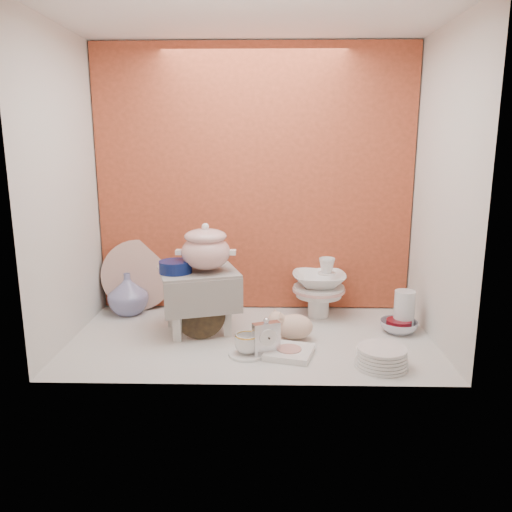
{
  "coord_description": "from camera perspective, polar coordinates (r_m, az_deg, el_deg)",
  "views": [
    {
      "loc": [
        0.08,
        -2.38,
        0.97
      ],
      "look_at": [
        0.02,
        0.02,
        0.42
      ],
      "focal_mm": 35.36,
      "sensor_mm": 36.0,
      "label": 1
    }
  ],
  "objects": [
    {
      "name": "plush_pig",
      "position": [
        2.54,
        4.36,
        -7.92
      ],
      "size": [
        0.28,
        0.23,
        0.14
      ],
      "primitive_type": "ellipsoid",
      "rotation": [
        0.0,
        0.0,
        -0.34
      ],
      "color": "beige",
      "rests_on": "ground"
    },
    {
      "name": "cobalt_bowl",
      "position": [
        2.55,
        -9.08,
        -1.21
      ],
      "size": [
        0.17,
        0.17,
        0.06
      ],
      "primitive_type": "cylinder",
      "rotation": [
        0.0,
        0.0,
        -0.05
      ],
      "color": "#0B1853",
      "rests_on": "step_stool"
    },
    {
      "name": "blue_white_vase",
      "position": [
        2.97,
        -14.28,
        -4.16
      ],
      "size": [
        0.27,
        0.27,
        0.24
      ],
      "primitive_type": "imported",
      "rotation": [
        0.0,
        0.0,
        -0.22
      ],
      "color": "silver",
      "rests_on": "ground"
    },
    {
      "name": "crystal_bowl",
      "position": [
        2.74,
        15.83,
        -7.68
      ],
      "size": [
        0.23,
        0.23,
        0.06
      ],
      "primitive_type": "imported",
      "rotation": [
        0.0,
        0.0,
        0.22
      ],
      "color": "silver",
      "rests_on": "ground"
    },
    {
      "name": "porcelain_tower",
      "position": [
        2.85,
        7.12,
        -3.51
      ],
      "size": [
        0.37,
        0.37,
        0.34
      ],
      "primitive_type": null,
      "rotation": [
        0.0,
        0.0,
        -0.27
      ],
      "color": "white",
      "rests_on": "ground"
    },
    {
      "name": "teacup_saucer",
      "position": [
        2.38,
        -1.01,
        -11.0
      ],
      "size": [
        0.19,
        0.19,
        0.01
      ],
      "primitive_type": "cylinder",
      "rotation": [
        0.0,
        0.0,
        -0.08
      ],
      "color": "white",
      "rests_on": "ground"
    },
    {
      "name": "floral_platter",
      "position": [
        3.02,
        -13.25,
        -2.12
      ],
      "size": [
        0.42,
        0.16,
        0.41
      ],
      "primitive_type": null,
      "rotation": [
        0.0,
        0.0,
        0.18
      ],
      "color": "silver",
      "rests_on": "ground"
    },
    {
      "name": "niche_shell",
      "position": [
        2.56,
        -0.37,
        11.99
      ],
      "size": [
        1.86,
        1.03,
        1.53
      ],
      "color": "#C25030",
      "rests_on": "ground"
    },
    {
      "name": "mantel_clock",
      "position": [
        2.33,
        1.16,
        -9.21
      ],
      "size": [
        0.13,
        0.09,
        0.18
      ],
      "primitive_type": "cube",
      "rotation": [
        0.0,
        0.0,
        0.39
      ],
      "color": "silver",
      "rests_on": "ground"
    },
    {
      "name": "gold_rim_teacup",
      "position": [
        2.36,
        -1.02,
        -9.84
      ],
      "size": [
        0.13,
        0.13,
        0.09
      ],
      "primitive_type": "imported",
      "rotation": [
        0.0,
        0.0,
        -0.13
      ],
      "color": "white",
      "rests_on": "teacup_saucer"
    },
    {
      "name": "step_stool",
      "position": [
        2.63,
        -6.48,
        -5.06
      ],
      "size": [
        0.47,
        0.43,
        0.33
      ],
      "primitive_type": null,
      "rotation": [
        0.0,
        0.0,
        0.3
      ],
      "color": "silver",
      "rests_on": "ground"
    },
    {
      "name": "lattice_dish",
      "position": [
        2.38,
        3.77,
        -10.8
      ],
      "size": [
        0.26,
        0.26,
        0.03
      ],
      "primitive_type": "cube",
      "rotation": [
        0.0,
        0.0,
        -0.27
      ],
      "color": "white",
      "rests_on": "ground"
    },
    {
      "name": "lacquer_tray",
      "position": [
        2.54,
        -6.35,
        -6.5
      ],
      "size": [
        0.26,
        0.07,
        0.26
      ],
      "primitive_type": null,
      "rotation": [
        0.0,
        0.0,
        0.06
      ],
      "color": "black",
      "rests_on": "ground"
    },
    {
      "name": "ground",
      "position": [
        2.57,
        -0.46,
        -9.26
      ],
      "size": [
        1.8,
        1.8,
        0.0
      ],
      "primitive_type": "plane",
      "color": "silver",
      "rests_on": "ground"
    },
    {
      "name": "clear_glass_vase",
      "position": [
        2.75,
        16.41,
        -5.96
      ],
      "size": [
        0.14,
        0.14,
        0.21
      ],
      "primitive_type": "cylinder",
      "rotation": [
        0.0,
        0.0,
        -0.4
      ],
      "color": "silver",
      "rests_on": "ground"
    },
    {
      "name": "soup_tureen",
      "position": [
        2.53,
        -5.71,
        0.99
      ],
      "size": [
        0.33,
        0.33,
        0.25
      ],
      "primitive_type": null,
      "rotation": [
        0.0,
        0.0,
        -0.17
      ],
      "color": "white",
      "rests_on": "step_stool"
    },
    {
      "name": "dinner_plate_stack",
      "position": [
        2.32,
        14.01,
        -11.01
      ],
      "size": [
        0.31,
        0.31,
        0.09
      ],
      "primitive_type": "cylinder",
      "rotation": [
        0.0,
        0.0,
        0.4
      ],
      "color": "white",
      "rests_on": "ground"
    }
  ]
}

